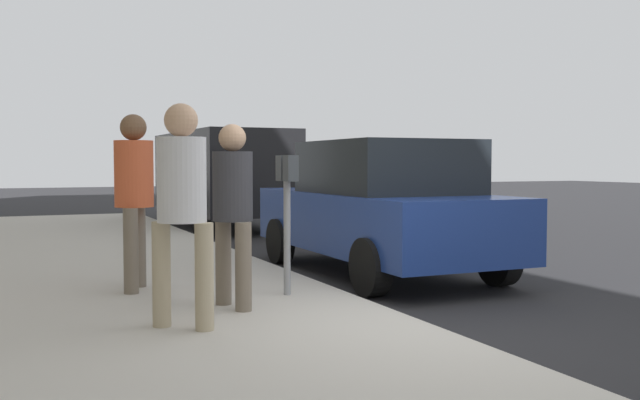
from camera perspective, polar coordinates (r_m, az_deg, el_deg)
The scene contains 8 objects.
ground_plane at distance 6.21m, azimuth 7.82°, elevation -10.82°, with size 80.00×80.00×0.00m, color #232326.
sidewalk_slab at distance 5.31m, azimuth -21.61°, elevation -12.56°, with size 28.00×6.00×0.15m, color #B7B2A8.
parking_meter at distance 7.08m, azimuth -2.68°, elevation 0.45°, with size 0.36×0.12×1.41m.
pedestrian_at_meter at distance 6.49m, azimuth -7.08°, elevation -0.11°, with size 0.51×0.37×1.69m.
pedestrian_bystander at distance 5.73m, azimuth -11.12°, elevation 0.36°, with size 0.42×0.44×1.81m.
parking_officer at distance 7.59m, azimuth -14.81°, elevation 1.13°, with size 0.52×0.40×1.84m.
parked_sedan_near at distance 9.40m, azimuth 4.93°, elevation -0.58°, with size 4.41×1.99×1.77m.
parked_van_far at distance 16.42m, azimuth -7.97°, elevation 2.20°, with size 5.22×2.15×2.18m.
Camera 1 is at (-5.12, 3.19, 1.48)m, focal length 39.55 mm.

